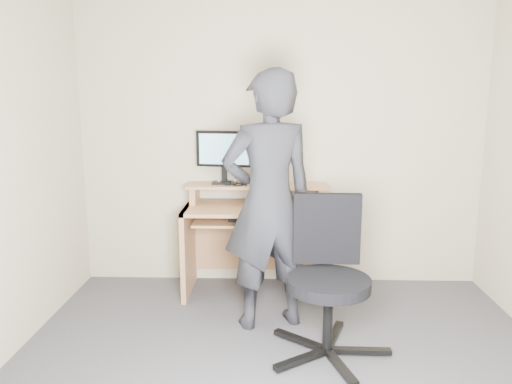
# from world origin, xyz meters

# --- Properties ---
(back_wall) EXTENTS (3.50, 0.02, 2.50)m
(back_wall) POSITION_xyz_m (0.00, 1.75, 1.25)
(back_wall) COLOR #C1B79A
(back_wall) RESTS_ON ground
(desk) EXTENTS (1.20, 0.60, 0.91)m
(desk) POSITION_xyz_m (-0.20, 1.53, 0.55)
(desk) COLOR tan
(desk) RESTS_ON ground
(monitor) EXTENTS (0.48, 0.13, 0.45)m
(monitor) POSITION_xyz_m (-0.48, 1.61, 1.18)
(monitor) COLOR black
(monitor) RESTS_ON desk
(external_drive) EXTENTS (0.09, 0.14, 0.20)m
(external_drive) POSITION_xyz_m (-0.15, 1.63, 1.01)
(external_drive) COLOR black
(external_drive) RESTS_ON desk
(travel_mug) EXTENTS (0.09, 0.09, 0.18)m
(travel_mug) POSITION_xyz_m (-0.20, 1.58, 1.00)
(travel_mug) COLOR silver
(travel_mug) RESTS_ON desk
(smartphone) EXTENTS (0.08, 0.14, 0.01)m
(smartphone) POSITION_xyz_m (0.04, 1.57, 0.92)
(smartphone) COLOR black
(smartphone) RESTS_ON desk
(charger) EXTENTS (0.05, 0.05, 0.03)m
(charger) POSITION_xyz_m (-0.44, 1.54, 0.93)
(charger) COLOR black
(charger) RESTS_ON desk
(headphones) EXTENTS (0.18, 0.18, 0.06)m
(headphones) POSITION_xyz_m (-0.46, 1.66, 0.92)
(headphones) COLOR silver
(headphones) RESTS_ON desk
(keyboard) EXTENTS (0.48, 0.23, 0.03)m
(keyboard) POSITION_xyz_m (-0.19, 1.36, 0.67)
(keyboard) COLOR black
(keyboard) RESTS_ON desk
(mouse) EXTENTS (0.11, 0.08, 0.04)m
(mouse) POSITION_xyz_m (0.10, 1.35, 0.77)
(mouse) COLOR black
(mouse) RESTS_ON desk
(office_chair) EXTENTS (0.76, 0.80, 1.00)m
(office_chair) POSITION_xyz_m (0.29, 0.47, 0.55)
(office_chair) COLOR black
(office_chair) RESTS_ON ground
(person) EXTENTS (0.78, 0.63, 1.84)m
(person) POSITION_xyz_m (-0.10, 0.85, 0.92)
(person) COLOR black
(person) RESTS_ON ground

